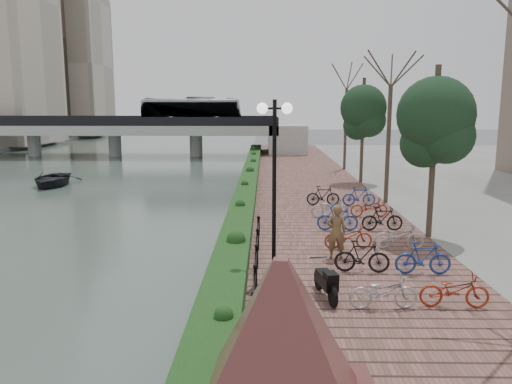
{
  "coord_description": "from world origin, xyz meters",
  "views": [
    {
      "loc": [
        1.66,
        -9.91,
        5.49
      ],
      "look_at": [
        1.27,
        10.35,
        2.0
      ],
      "focal_mm": 35.0,
      "sensor_mm": 36.0,
      "label": 1
    }
  ],
  "objects_px": {
    "motorcycle": "(326,280)",
    "boat": "(52,179)",
    "granite_monument": "(280,345)",
    "pedestrian": "(336,232)",
    "lamppost": "(274,152)"
  },
  "relations": [
    {
      "from": "motorcycle",
      "to": "boat",
      "type": "distance_m",
      "value": 27.07
    },
    {
      "from": "granite_monument",
      "to": "motorcycle",
      "type": "distance_m",
      "value": 5.7
    },
    {
      "from": "motorcycle",
      "to": "pedestrian",
      "type": "bearing_deg",
      "value": 66.98
    },
    {
      "from": "granite_monument",
      "to": "boat",
      "type": "bearing_deg",
      "value": 119.25
    },
    {
      "from": "lamppost",
      "to": "boat",
      "type": "xyz_separation_m",
      "value": [
        -15.12,
        19.74,
        -3.7
      ]
    },
    {
      "from": "motorcycle",
      "to": "pedestrian",
      "type": "height_order",
      "value": "pedestrian"
    },
    {
      "from": "lamppost",
      "to": "motorcycle",
      "type": "height_order",
      "value": "lamppost"
    },
    {
      "from": "motorcycle",
      "to": "granite_monument",
      "type": "bearing_deg",
      "value": -114.81
    },
    {
      "from": "granite_monument",
      "to": "lamppost",
      "type": "bearing_deg",
      "value": 89.78
    },
    {
      "from": "pedestrian",
      "to": "lamppost",
      "type": "bearing_deg",
      "value": 40.04
    },
    {
      "from": "pedestrian",
      "to": "boat",
      "type": "bearing_deg",
      "value": -45.82
    },
    {
      "from": "boat",
      "to": "granite_monument",
      "type": "bearing_deg",
      "value": -66.5
    },
    {
      "from": "granite_monument",
      "to": "pedestrian",
      "type": "height_order",
      "value": "granite_monument"
    },
    {
      "from": "granite_monument",
      "to": "boat",
      "type": "height_order",
      "value": "granite_monument"
    },
    {
      "from": "lamppost",
      "to": "pedestrian",
      "type": "xyz_separation_m",
      "value": [
        2.08,
        1.72,
        -2.8
      ]
    }
  ]
}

